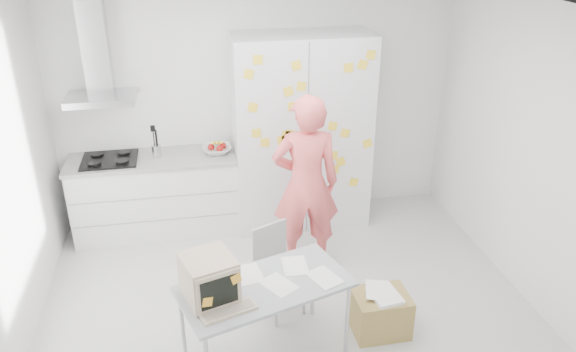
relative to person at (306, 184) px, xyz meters
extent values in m
cube|color=silver|center=(-0.30, -0.75, -0.93)|extent=(4.50, 4.00, 0.02)
cube|color=white|center=(-0.30, 1.25, 0.43)|extent=(4.50, 0.02, 2.70)
cube|color=white|center=(1.95, -0.75, 0.43)|extent=(0.02, 4.00, 2.70)
cube|color=white|center=(-0.30, -0.75, 1.78)|extent=(4.50, 4.00, 0.02)
cube|color=white|center=(-1.50, 0.95, -0.48)|extent=(1.80, 0.60, 0.88)
cube|color=gray|center=(-1.50, 0.65, -0.34)|extent=(1.76, 0.01, 0.01)
cube|color=gray|center=(-1.50, 0.65, -0.62)|extent=(1.76, 0.01, 0.01)
cube|color=#9E9E99|center=(-1.50, 0.95, -0.02)|extent=(1.84, 0.63, 0.04)
cube|color=black|center=(-1.95, 0.95, 0.01)|extent=(0.58, 0.50, 0.03)
cylinder|color=black|center=(-2.09, 0.83, 0.04)|extent=(0.14, 0.14, 0.02)
cylinder|color=black|center=(-1.81, 0.83, 0.04)|extent=(0.14, 0.14, 0.02)
cylinder|color=black|center=(-2.09, 1.07, 0.04)|extent=(0.14, 0.14, 0.02)
cylinder|color=black|center=(-1.81, 1.07, 0.04)|extent=(0.14, 0.14, 0.02)
cylinder|color=silver|center=(-1.45, 0.95, 0.07)|extent=(0.10, 0.10, 0.14)
cylinder|color=black|center=(-1.47, 0.96, 0.17)|extent=(0.01, 0.01, 0.30)
cylinder|color=black|center=(-1.44, 0.94, 0.17)|extent=(0.01, 0.01, 0.30)
cylinder|color=black|center=(-1.45, 0.97, 0.17)|extent=(0.01, 0.01, 0.30)
cube|color=black|center=(-1.47, 0.96, 0.33)|extent=(0.05, 0.01, 0.07)
imported|color=white|center=(-0.80, 0.95, 0.04)|extent=(0.31, 0.31, 0.08)
sphere|color=#B2140F|center=(-0.86, 0.97, 0.07)|extent=(0.08, 0.08, 0.08)
sphere|color=#B2140F|center=(-0.77, 0.90, 0.07)|extent=(0.08, 0.08, 0.08)
sphere|color=#B2140F|center=(-0.73, 0.99, 0.07)|extent=(0.08, 0.08, 0.08)
cylinder|color=yellow|center=(-0.82, 0.97, 0.11)|extent=(0.09, 0.17, 0.10)
cylinder|color=yellow|center=(-0.80, 0.97, 0.11)|extent=(0.04, 0.17, 0.10)
cylinder|color=yellow|center=(-0.77, 0.97, 0.11)|extent=(0.08, 0.17, 0.10)
cube|color=silver|center=(-1.95, 1.00, 0.68)|extent=(0.70, 0.48, 0.07)
cube|color=silver|center=(-1.95, 1.12, 1.18)|extent=(0.26, 0.24, 0.95)
cube|color=silver|center=(0.15, 0.93, 0.18)|extent=(1.50, 0.65, 2.20)
cube|color=slate|center=(0.15, 0.60, 0.18)|extent=(0.01, 0.01, 2.16)
cube|color=silver|center=(0.09, 0.59, 0.18)|extent=(0.02, 0.02, 0.30)
cube|color=silver|center=(0.21, 0.59, 0.18)|extent=(0.02, 0.02, 0.30)
cube|color=yellow|center=(0.56, 0.59, 0.98)|extent=(0.10, 0.00, 0.10)
cube|color=yellow|center=(0.71, 0.59, 1.01)|extent=(0.12, 0.00, 0.12)
cube|color=yellow|center=(0.81, 0.59, 0.13)|extent=(0.12, 0.00, 0.12)
cube|color=yellow|center=(-0.09, 0.59, 0.29)|extent=(0.10, 0.00, 0.10)
cube|color=yellow|center=(0.16, 0.59, 0.43)|extent=(0.12, 0.00, 0.12)
cube|color=yellow|center=(0.52, 0.59, -0.06)|extent=(0.12, 0.00, 0.12)
cube|color=yellow|center=(-0.05, 0.59, -0.05)|extent=(0.10, 0.00, 0.10)
cube|color=yellow|center=(0.02, 0.59, 1.03)|extent=(0.12, 0.00, 0.12)
cube|color=yellow|center=(0.24, 0.59, -0.11)|extent=(0.12, 0.00, 0.12)
cube|color=yellow|center=(0.56, 0.59, 0.27)|extent=(0.12, 0.00, 0.12)
cube|color=yellow|center=(0.43, 0.59, 0.02)|extent=(0.10, 0.00, 0.10)
cube|color=yellow|center=(-0.06, 0.59, 0.77)|extent=(0.12, 0.00, 0.12)
cube|color=yellow|center=(-0.31, 0.59, 0.23)|extent=(0.10, 0.00, 0.10)
cube|color=yellow|center=(-0.40, 0.59, 0.34)|extent=(0.10, 0.00, 0.10)
cube|color=yellow|center=(-0.46, 0.59, 0.97)|extent=(0.11, 0.00, 0.11)
cube|color=yellow|center=(0.08, 0.59, -0.33)|extent=(0.10, 0.00, 0.10)
cube|color=yellow|center=(-0.05, 0.59, 0.30)|extent=(0.11, 0.00, 0.11)
cube|color=yellow|center=(0.68, 0.59, -0.32)|extent=(0.11, 0.00, 0.11)
cube|color=yellow|center=(0.79, 0.59, 1.11)|extent=(0.10, 0.00, 0.10)
cube|color=yellow|center=(-0.02, 0.59, 0.61)|extent=(0.10, 0.00, 0.10)
cube|color=yellow|center=(-0.14, 0.59, 0.24)|extent=(0.11, 0.00, 0.11)
cube|color=yellow|center=(0.33, 0.59, -0.40)|extent=(0.10, 0.00, 0.10)
cube|color=yellow|center=(-0.37, 0.59, 1.11)|extent=(0.10, 0.00, 0.10)
cube|color=yellow|center=(-0.43, 0.59, 0.62)|extent=(0.12, 0.00, 0.12)
cube|color=yellow|center=(0.45, 0.59, -0.15)|extent=(0.11, 0.00, 0.11)
cube|color=yellow|center=(0.07, 0.59, 0.82)|extent=(0.11, 0.00, 0.11)
cube|color=yellow|center=(0.41, 0.59, 0.36)|extent=(0.11, 0.00, 0.11)
cube|color=yellow|center=(0.17, 0.59, -0.12)|extent=(0.11, 0.00, 0.11)
imported|color=#F96061|center=(0.00, 0.00, 0.00)|extent=(0.70, 0.48, 1.84)
cube|color=#9BA2A5|center=(-0.60, -1.27, -0.22)|extent=(1.47, 1.04, 0.03)
cylinder|color=#AFB0B4|center=(0.06, -1.35, -0.58)|extent=(0.04, 0.04, 0.68)
cylinder|color=#AFB0B4|center=(-1.26, -1.20, -0.58)|extent=(0.04, 0.04, 0.68)
cylinder|color=#AFB0B4|center=(-0.11, -0.83, -0.58)|extent=(0.04, 0.04, 0.68)
cube|color=#C3AD91|center=(-1.03, -1.33, -0.03)|extent=(0.46, 0.47, 0.34)
cube|color=#C3AD91|center=(-0.97, -1.52, -0.03)|extent=(0.33, 0.12, 0.30)
cube|color=black|center=(-0.97, -1.53, -0.03)|extent=(0.27, 0.09, 0.24)
cube|color=#F8AB2D|center=(-1.05, -1.57, -0.08)|extent=(0.08, 0.03, 0.09)
cube|color=#F8AB2D|center=(-0.84, -1.50, 0.04)|extent=(0.09, 0.03, 0.09)
cube|color=#C3AD91|center=(-0.91, -1.55, -0.19)|extent=(0.44, 0.26, 0.02)
cube|color=gray|center=(-0.91, -1.55, -0.18)|extent=(0.39, 0.22, 0.01)
cube|color=white|center=(-0.50, -1.29, -0.20)|extent=(0.32, 0.34, 0.00)
cube|color=white|center=(-0.32, -1.06, -0.20)|extent=(0.21, 0.29, 0.00)
cube|color=white|center=(-0.13, -1.27, -0.20)|extent=(0.29, 0.34, 0.00)
cube|color=white|center=(-0.70, -1.11, -0.20)|extent=(0.24, 0.31, 0.00)
cube|color=#A2A2A0|center=(-0.39, -0.73, -0.51)|extent=(0.50, 0.50, 0.04)
cube|color=#A2A2A0|center=(-0.46, -0.57, -0.29)|extent=(0.34, 0.18, 0.42)
cylinder|color=#9E9EA2|center=(-0.46, -0.93, -0.72)|extent=(0.03, 0.03, 0.39)
cylinder|color=#9E9EA2|center=(-0.18, -0.80, -0.72)|extent=(0.03, 0.03, 0.39)
cylinder|color=#9E9EA2|center=(-0.59, -0.65, -0.72)|extent=(0.03, 0.03, 0.39)
cylinder|color=#9E9EA2|center=(-0.31, -0.53, -0.72)|extent=(0.03, 0.03, 0.39)
cube|color=#A38846|center=(0.42, -1.15, -0.73)|extent=(0.48, 0.38, 0.38)
cube|color=white|center=(0.44, -1.17, -0.52)|extent=(0.26, 0.33, 0.03)
cube|color=white|center=(0.39, -1.12, -0.51)|extent=(0.27, 0.33, 0.00)
camera|label=1|loc=(-1.09, -4.83, 2.44)|focal=35.00mm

